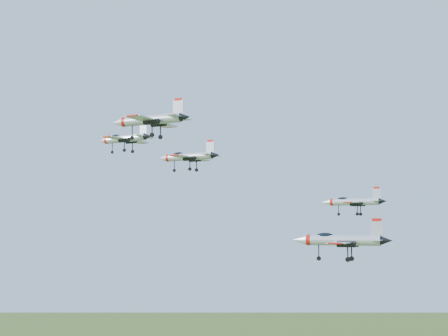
% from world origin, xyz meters
% --- Properties ---
extents(jet_lead, '(13.53, 11.34, 3.62)m').
position_xyz_m(jet_lead, '(-26.15, 9.30, 154.66)').
color(jet_lead, silver).
extents(jet_left_high, '(12.42, 10.31, 3.32)m').
position_xyz_m(jet_left_high, '(-8.56, 1.60, 149.54)').
color(jet_left_high, silver).
extents(jet_right_high, '(12.95, 10.67, 3.46)m').
position_xyz_m(jet_right_high, '(-5.20, -18.16, 152.62)').
color(jet_right_high, silver).
extents(jet_left_low, '(10.53, 8.74, 2.81)m').
position_xyz_m(jet_left_low, '(19.64, 2.66, 141.34)').
color(jet_left_low, silver).
extents(jet_right_low, '(13.03, 10.70, 3.49)m').
position_xyz_m(jet_right_low, '(21.16, -14.72, 135.72)').
color(jet_right_low, silver).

